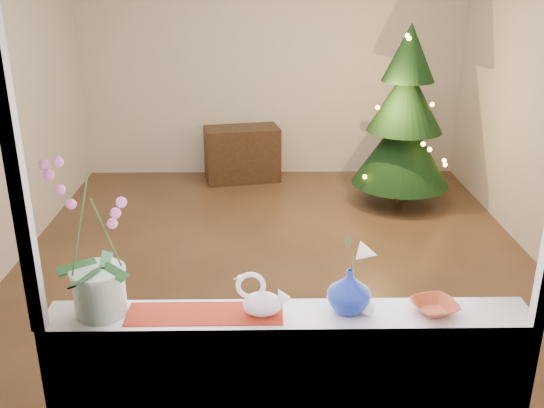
% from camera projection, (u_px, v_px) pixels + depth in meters
% --- Properties ---
extents(ground, '(5.00, 5.00, 0.00)m').
position_uv_depth(ground, '(276.00, 261.00, 5.26)').
color(ground, '#3E2819').
rests_on(ground, ground).
extents(wall_back, '(4.50, 0.10, 2.70)m').
position_uv_depth(wall_back, '(272.00, 63.00, 7.11)').
color(wall_back, beige).
rests_on(wall_back, ground).
extents(wall_front, '(4.50, 0.10, 2.70)m').
position_uv_depth(wall_front, '(292.00, 238.00, 2.45)').
color(wall_front, beige).
rests_on(wall_front, ground).
extents(windowsill, '(2.20, 0.26, 0.04)m').
position_uv_depth(windowsill, '(289.00, 317.00, 2.73)').
color(windowsill, white).
rests_on(windowsill, window_apron).
extents(window_frame, '(2.22, 0.06, 1.60)m').
position_uv_depth(window_frame, '(293.00, 153.00, 2.35)').
color(window_frame, white).
rests_on(window_frame, windowsill).
extents(runner, '(0.70, 0.20, 0.01)m').
position_uv_depth(runner, '(205.00, 314.00, 2.72)').
color(runner, maroon).
rests_on(runner, windowsill).
extents(orchid_pot, '(0.32, 0.32, 0.73)m').
position_uv_depth(orchid_pot, '(93.00, 240.00, 2.60)').
color(orchid_pot, white).
rests_on(orchid_pot, windowsill).
extents(swan, '(0.26, 0.16, 0.20)m').
position_uv_depth(swan, '(262.00, 295.00, 2.67)').
color(swan, white).
rests_on(swan, windowsill).
extents(blue_vase, '(0.29, 0.29, 0.24)m').
position_uv_depth(blue_vase, '(349.00, 288.00, 2.70)').
color(blue_vase, navy).
rests_on(blue_vase, windowsill).
extents(lily, '(0.13, 0.07, 0.18)m').
position_uv_depth(lily, '(351.00, 246.00, 2.63)').
color(lily, white).
rests_on(lily, blue_vase).
extents(paperweight, '(0.09, 0.09, 0.07)m').
position_uv_depth(paperweight, '(367.00, 308.00, 2.70)').
color(paperweight, silver).
rests_on(paperweight, windowsill).
extents(amber_dish, '(0.21, 0.21, 0.04)m').
position_uv_depth(amber_dish, '(435.00, 308.00, 2.73)').
color(amber_dish, '#A23B1D').
rests_on(amber_dish, windowsill).
extents(xmas_tree, '(1.16, 1.16, 1.89)m').
position_uv_depth(xmas_tree, '(405.00, 117.00, 6.27)').
color(xmas_tree, black).
rests_on(xmas_tree, ground).
extents(side_table, '(0.93, 0.59, 0.65)m').
position_uv_depth(side_table, '(242.00, 154.00, 7.19)').
color(side_table, black).
rests_on(side_table, ground).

